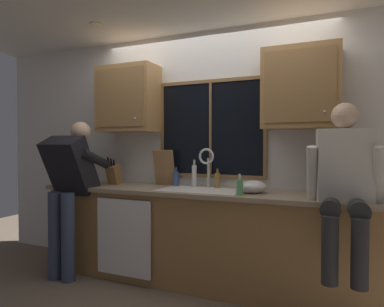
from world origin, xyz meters
TOP-DOWN VIEW (x-y plane):
  - back_wall at (0.00, 0.06)m, footprint 5.66×0.12m
  - ceiling_downlight_left at (-0.98, -0.60)m, footprint 0.14×0.14m
  - window_glass at (0.01, -0.01)m, footprint 1.10×0.02m
  - window_frame_top at (0.01, -0.02)m, footprint 1.17×0.02m
  - window_frame_bottom at (0.01, -0.02)m, footprint 1.17×0.02m
  - window_frame_left at (-0.56, -0.02)m, footprint 0.03×0.02m
  - window_frame_right at (0.57, -0.02)m, footprint 0.03×0.02m
  - window_mullion_center at (0.01, -0.02)m, footprint 0.02×0.02m
  - lower_cabinet_run at (0.00, -0.29)m, footprint 3.26×0.58m
  - countertop at (0.00, -0.31)m, footprint 3.32×0.62m
  - dishwasher_front at (-0.68, -0.61)m, footprint 0.60×0.02m
  - upper_cabinet_left at (-0.91, -0.17)m, footprint 0.67×0.36m
  - upper_cabinet_right at (0.92, -0.17)m, footprint 0.67×0.36m
  - sink at (0.01, -0.30)m, footprint 0.80×0.46m
  - faucet at (0.01, -0.12)m, footprint 0.18×0.09m
  - person_standing at (-1.31, -0.64)m, footprint 0.53×0.66m
  - person_sitting_on_counter at (1.27, -0.57)m, footprint 0.54×0.62m
  - knife_block at (-1.04, -0.25)m, footprint 0.12×0.18m
  - cutting_board at (-0.50, -0.09)m, footprint 0.24×0.10m
  - mixing_bowl at (0.52, -0.30)m, footprint 0.24×0.24m
  - soap_dispenser at (0.45, -0.48)m, footprint 0.06×0.07m
  - bottle_green_glass at (0.11, -0.10)m, footprint 0.05×0.05m
  - bottle_tall_clear at (-0.35, -0.11)m, footprint 0.06×0.06m
  - bottle_amber_small at (-0.14, -0.12)m, footprint 0.05×0.05m

SIDE VIEW (x-z plane):
  - lower_cabinet_run at x=0.00m, z-range 0.00..0.88m
  - dishwasher_front at x=-0.68m, z-range 0.09..0.83m
  - sink at x=0.01m, z-range 0.72..0.93m
  - countertop at x=0.00m, z-range 0.88..0.92m
  - mixing_bowl at x=0.52m, z-range 0.91..1.04m
  - person_standing at x=-1.31m, z-range 0.17..1.78m
  - soap_dispenser at x=0.45m, z-range 0.90..1.08m
  - bottle_green_glass at x=0.11m, z-range 0.90..1.10m
  - bottle_tall_clear at x=-0.35m, z-range 0.90..1.10m
  - knife_block at x=-1.04m, z-range 0.87..1.19m
  - window_frame_bottom at x=0.01m, z-range 1.01..1.05m
  - bottle_amber_small at x=-0.14m, z-range 0.89..1.19m
  - person_sitting_on_counter at x=1.27m, z-range 0.47..1.73m
  - cutting_board at x=-0.50m, z-range 0.92..1.30m
  - faucet at x=0.01m, z-range 0.97..1.37m
  - back_wall at x=0.00m, z-range 0.00..2.55m
  - window_glass at x=0.01m, z-range 1.05..2.00m
  - window_frame_left at x=-0.56m, z-range 1.05..2.00m
  - window_frame_right at x=0.57m, z-range 1.05..2.00m
  - window_mullion_center at x=0.01m, z-range 1.05..2.00m
  - upper_cabinet_left at x=-0.91m, z-range 1.50..2.22m
  - upper_cabinet_right at x=0.92m, z-range 1.50..2.22m
  - window_frame_top at x=0.01m, z-range 2.00..2.04m
  - ceiling_downlight_left at x=-0.98m, z-range 2.54..2.55m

